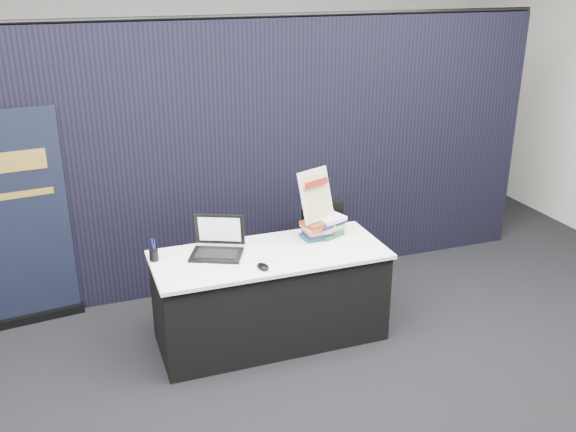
# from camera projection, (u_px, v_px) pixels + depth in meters

# --- Properties ---
(floor) EXTENTS (8.00, 8.00, 0.00)m
(floor) POSITION_uv_depth(u_px,v_px,m) (294.00, 375.00, 4.72)
(floor) COLOR black
(floor) RESTS_ON ground
(wall_back) EXTENTS (8.00, 0.02, 3.50)m
(wall_back) POSITION_uv_depth(u_px,v_px,m) (177.00, 62.00, 7.58)
(wall_back) COLOR beige
(wall_back) RESTS_ON floor
(drape_partition) EXTENTS (6.00, 0.08, 2.40)m
(drape_partition) POSITION_uv_depth(u_px,v_px,m) (232.00, 160.00, 5.68)
(drape_partition) COLOR black
(drape_partition) RESTS_ON floor
(display_table) EXTENTS (1.80, 0.75, 0.75)m
(display_table) POSITION_uv_depth(u_px,v_px,m) (270.00, 296.00, 5.06)
(display_table) COLOR black
(display_table) RESTS_ON floor
(laptop) EXTENTS (0.46, 0.45, 0.29)m
(laptop) POSITION_uv_depth(u_px,v_px,m) (215.00, 245.00, 4.89)
(laptop) COLOR black
(laptop) RESTS_ON display_table
(mouse) EXTENTS (0.10, 0.13, 0.04)m
(mouse) POSITION_uv_depth(u_px,v_px,m) (263.00, 266.00, 4.66)
(mouse) COLOR black
(mouse) RESTS_ON display_table
(brochure_left) EXTENTS (0.35, 0.26, 0.00)m
(brochure_left) POSITION_uv_depth(u_px,v_px,m) (192.00, 273.00, 4.60)
(brochure_left) COLOR white
(brochure_left) RESTS_ON display_table
(brochure_mid) EXTENTS (0.33, 0.27, 0.00)m
(brochure_mid) POSITION_uv_depth(u_px,v_px,m) (198.00, 276.00, 4.56)
(brochure_mid) COLOR white
(brochure_mid) RESTS_ON display_table
(brochure_right) EXTENTS (0.32, 0.28, 0.00)m
(brochure_right) POSITION_uv_depth(u_px,v_px,m) (208.00, 275.00, 4.57)
(brochure_right) COLOR white
(brochure_right) RESTS_ON display_table
(pen_cup) EXTENTS (0.07, 0.07, 0.09)m
(pen_cup) POSITION_uv_depth(u_px,v_px,m) (154.00, 255.00, 4.78)
(pen_cup) COLOR black
(pen_cup) RESTS_ON display_table
(book_stack_tall) EXTENTS (0.24, 0.20, 0.15)m
(book_stack_tall) POSITION_uv_depth(u_px,v_px,m) (317.00, 229.00, 5.17)
(book_stack_tall) COLOR #174859
(book_stack_tall) RESTS_ON display_table
(book_stack_short) EXTENTS (0.28, 0.25, 0.16)m
(book_stack_short) POSITION_uv_depth(u_px,v_px,m) (329.00, 226.00, 5.21)
(book_stack_short) COLOR #1C6B27
(book_stack_short) RESTS_ON display_table
(info_sign) EXTENTS (0.34, 0.23, 0.43)m
(info_sign) POSITION_uv_depth(u_px,v_px,m) (316.00, 196.00, 5.09)
(info_sign) COLOR black
(info_sign) RESTS_ON book_stack_tall
(pullup_banner) EXTENTS (0.77, 0.19, 1.80)m
(pullup_banner) POSITION_uv_depth(u_px,v_px,m) (24.00, 233.00, 5.17)
(pullup_banner) COLOR black
(pullup_banner) RESTS_ON floor
(stacking_chair) EXTENTS (0.49, 0.50, 0.87)m
(stacking_chair) POSITION_uv_depth(u_px,v_px,m) (328.00, 246.00, 5.70)
(stacking_chair) COLOR black
(stacking_chair) RESTS_ON floor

